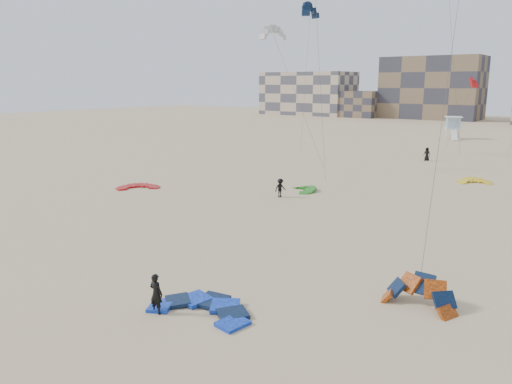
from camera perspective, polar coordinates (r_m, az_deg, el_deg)
The scene contains 16 objects.
ground at distance 27.27m, azimuth -6.96°, elevation -9.88°, with size 320.00×320.00×0.00m, color tan.
kite_ground_blue at distance 23.65m, azimuth -6.25°, elevation -13.46°, with size 4.47×4.67×0.54m, color blue, non-canonical shape.
kite_ground_orange at distance 25.24m, azimuth 18.01°, elevation -12.31°, with size 3.40×2.63×2.22m, color orange, non-canonical shape.
kite_ground_red at distance 51.39m, azimuth -13.34°, elevation 0.45°, with size 3.73×3.95×0.44m, color red, non-canonical shape.
kite_ground_green at distance 48.98m, azimuth 5.52°, elevation 0.15°, with size 3.09×3.23×0.74m, color #198419, non-canonical shape.
kite_ground_yellow at distance 57.34m, azimuth 23.73°, elevation 0.94°, with size 3.43×3.54×0.87m, color #F6AC16, non-canonical shape.
kitesurfer_main at distance 23.45m, azimuth -11.35°, elevation -11.32°, with size 0.69×0.46×1.90m, color black.
kitesurfer_c at distance 45.87m, azimuth 2.79°, elevation 0.47°, with size 1.12×0.64×1.73m, color black.
kitesurfer_e at distance 71.62m, azimuth 18.95°, elevation 4.12°, with size 0.89×0.58×1.81m, color black.
kite_fly_grey at distance 61.59m, azimuth 1.98°, elevation 17.57°, with size 10.45×4.33×16.10m.
kite_fly_navy at distance 76.27m, azimuth 6.21°, elevation 19.84°, with size 4.37×7.52×20.83m.
kite_fly_red at distance 86.56m, azimuth 23.61°, elevation 11.30°, with size 4.09×12.10×10.70m.
lifeguard_tower_far at distance 102.26m, azimuth 21.57°, elevation 6.85°, with size 3.85×6.21×4.19m.
condo_west_a at distance 172.16m, azimuth 5.96°, elevation 11.13°, with size 30.00×15.00×14.00m, color #C3AB8F.
condo_west_b at distance 159.48m, azimuth 19.46°, elevation 11.15°, with size 28.00×14.00×18.00m, color brown.
condo_fill_left at distance 161.18m, azimuth 11.79°, elevation 9.81°, with size 12.00×10.00×8.00m, color brown.
Camera 1 is at (17.49, -18.24, 10.24)m, focal length 35.00 mm.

